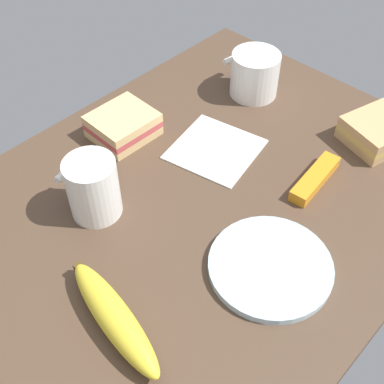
# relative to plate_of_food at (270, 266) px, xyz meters

# --- Properties ---
(tabletop) EXTENTS (0.90, 0.64, 0.02)m
(tabletop) POSITION_rel_plate_of_food_xyz_m (-0.01, -0.16, -0.02)
(tabletop) COLOR #4C3828
(tabletop) RESTS_ON ground
(plate_of_food) EXTENTS (0.18, 0.18, 0.01)m
(plate_of_food) POSITION_rel_plate_of_food_xyz_m (0.00, 0.00, 0.00)
(plate_of_food) COLOR silver
(plate_of_food) RESTS_ON tabletop
(coffee_mug_black) EXTENTS (0.08, 0.10, 0.10)m
(coffee_mug_black) POSITION_rel_plate_of_food_xyz_m (0.10, -0.26, 0.05)
(coffee_mug_black) COLOR white
(coffee_mug_black) RESTS_ON tabletop
(coffee_mug_milky) EXTENTS (0.09, 0.12, 0.09)m
(coffee_mug_milky) POSITION_rel_plate_of_food_xyz_m (-0.31, -0.28, 0.04)
(coffee_mug_milky) COLOR white
(coffee_mug_milky) RESTS_ON tabletop
(sandwich_main) EXTENTS (0.11, 0.10, 0.04)m
(sandwich_main) POSITION_rel_plate_of_food_xyz_m (-0.05, -0.37, 0.02)
(sandwich_main) COLOR #DBB77A
(sandwich_main) RESTS_ON tabletop
(sandwich_side) EXTENTS (0.13, 0.12, 0.04)m
(sandwich_side) POSITION_rel_plate_of_food_xyz_m (-0.35, -0.03, 0.02)
(sandwich_side) COLOR tan
(sandwich_side) RESTS_ON tabletop
(banana) EXTENTS (0.08, 0.20, 0.04)m
(banana) POSITION_rel_plate_of_food_xyz_m (0.21, -0.09, 0.01)
(banana) COLOR yellow
(banana) RESTS_ON tabletop
(snack_bar) EXTENTS (0.12, 0.04, 0.02)m
(snack_bar) POSITION_rel_plate_of_food_xyz_m (-0.18, -0.05, 0.00)
(snack_bar) COLOR orange
(snack_bar) RESTS_ON tabletop
(paper_napkin) EXTENTS (0.16, 0.16, 0.00)m
(paper_napkin) POSITION_rel_plate_of_food_xyz_m (-0.13, -0.22, -0.00)
(paper_napkin) COLOR white
(paper_napkin) RESTS_ON tabletop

